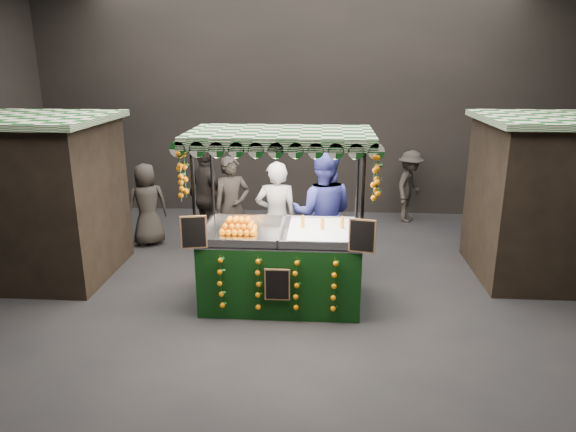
{
  "coord_description": "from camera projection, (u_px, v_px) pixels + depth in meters",
  "views": [
    {
      "loc": [
        0.46,
        -6.9,
        3.46
      ],
      "look_at": [
        -0.06,
        0.64,
        1.18
      ],
      "focal_mm": 32.95,
      "sensor_mm": 36.0,
      "label": 1
    }
  ],
  "objects": [
    {
      "name": "shopper_4",
      "position": [
        147.0,
        205.0,
        9.98
      ],
      "size": [
        0.92,
        0.82,
        1.58
      ],
      "rotation": [
        0.0,
        0.0,
        3.66
      ],
      "color": "#2D2825",
      "rests_on": "ground"
    },
    {
      "name": "ground",
      "position": [
        289.0,
        307.0,
        7.62
      ],
      "size": [
        12.0,
        12.0,
        0.0
      ],
      "primitive_type": "plane",
      "color": "black",
      "rests_on": "ground"
    },
    {
      "name": "shopper_1",
      "position": [
        526.0,
        205.0,
        9.78
      ],
      "size": [
        1.01,
        0.93,
        1.69
      ],
      "rotation": [
        0.0,
        0.0,
        -0.44
      ],
      "color": "#2B2423",
      "rests_on": "ground"
    },
    {
      "name": "shopper_0",
      "position": [
        232.0,
        207.0,
        9.42
      ],
      "size": [
        0.78,
        0.67,
        1.8
      ],
      "rotation": [
        0.0,
        0.0,
        0.45
      ],
      "color": "#2C2724",
      "rests_on": "ground"
    },
    {
      "name": "neighbour_stall_left",
      "position": [
        21.0,
        197.0,
        8.48
      ],
      "size": [
        3.0,
        2.2,
        2.6
      ],
      "color": "black",
      "rests_on": "ground"
    },
    {
      "name": "neighbour_stall_right",
      "position": [
        572.0,
        198.0,
        8.38
      ],
      "size": [
        3.0,
        2.2,
        2.6
      ],
      "color": "black",
      "rests_on": "ground"
    },
    {
      "name": "vendor_blue",
      "position": [
        323.0,
        214.0,
        8.48
      ],
      "size": [
        1.07,
        0.86,
        2.09
      ],
      "rotation": [
        0.0,
        0.0,
        3.07
      ],
      "color": "navy",
      "rests_on": "ground"
    },
    {
      "name": "shopper_3",
      "position": [
        410.0,
        186.0,
        11.41
      ],
      "size": [
        0.98,
        1.16,
        1.56
      ],
      "rotation": [
        0.0,
        0.0,
        1.09
      ],
      "color": "#2D2824",
      "rests_on": "ground"
    },
    {
      "name": "vendor_grey",
      "position": [
        277.0,
        218.0,
        8.6
      ],
      "size": [
        0.71,
        0.48,
        1.88
      ],
      "rotation": [
        0.0,
        0.0,
        3.19
      ],
      "color": "gray",
      "rests_on": "ground"
    },
    {
      "name": "juice_stall",
      "position": [
        282.0,
        253.0,
        7.54
      ],
      "size": [
        2.59,
        1.52,
        2.51
      ],
      "color": "black",
      "rests_on": "ground"
    },
    {
      "name": "shopper_2",
      "position": [
        207.0,
        197.0,
        9.9
      ],
      "size": [
        1.13,
        1.09,
        1.89
      ],
      "rotation": [
        0.0,
        0.0,
        2.4
      ],
      "color": "black",
      "rests_on": "ground"
    },
    {
      "name": "market_hall",
      "position": [
        289.0,
        64.0,
        6.64
      ],
      "size": [
        12.1,
        10.1,
        5.05
      ],
      "color": "black",
      "rests_on": "ground"
    }
  ]
}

